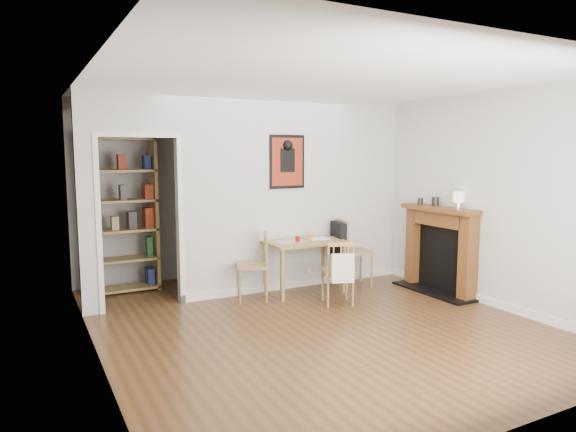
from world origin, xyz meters
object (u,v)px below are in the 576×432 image
fireplace (440,247)px  notebook (318,238)px  chair_front (338,272)px  ceramic_jar_b (420,201)px  orange_fruit (310,236)px  mantel_lamp (459,198)px  dining_table (304,247)px  chair_right (353,252)px  chair_left (253,266)px  red_glass (297,239)px  bookshelf (123,216)px  ceramic_jar_a (435,201)px

fireplace → notebook: bearing=149.2°
chair_front → ceramic_jar_b: bearing=6.1°
orange_fruit → mantel_lamp: size_ratio=0.34×
dining_table → notebook: notebook is taller
chair_right → ceramic_jar_b: ceramic_jar_b is taller
orange_fruit → chair_left: bearing=-173.1°
red_glass → chair_front: bearing=-67.4°
chair_right → orange_fruit: chair_right is taller
chair_left → notebook: bearing=0.7°
red_glass → chair_left: bearing=173.1°
chair_left → fireplace: bearing=-19.1°
chair_front → mantel_lamp: mantel_lamp is taller
orange_fruit → fireplace: bearing=-32.4°
chair_left → chair_right: 1.53m
fireplace → chair_front: bearing=173.9°
dining_table → bookshelf: size_ratio=0.50×
bookshelf → notebook: size_ratio=7.45×
chair_right → chair_left: bearing=178.8°
red_glass → ceramic_jar_a: (1.77, -0.64, 0.47)m
chair_right → chair_front: size_ratio=1.18×
fireplace → ceramic_jar_a: bearing=92.9°
chair_right → mantel_lamp: 1.60m
chair_right → ceramic_jar_b: size_ratio=10.07×
orange_fruit → notebook: 0.13m
mantel_lamp → ceramic_jar_a: size_ratio=1.85×
red_glass → ceramic_jar_a: bearing=-19.8°
fireplace → mantel_lamp: mantel_lamp is taller
ceramic_jar_a → dining_table: bearing=156.1°
chair_right → bookshelf: 3.18m
fireplace → dining_table: bearing=152.9°
mantel_lamp → ceramic_jar_b: mantel_lamp is taller
bookshelf → dining_table: bearing=-28.8°
dining_table → ceramic_jar_b: (1.55, -0.52, 0.58)m
ceramic_jar_a → notebook: bearing=152.7°
chair_front → bookshelf: bookshelf is taller
ceramic_jar_a → mantel_lamp: bearing=-90.5°
bookshelf → ceramic_jar_b: bearing=-24.7°
dining_table → chair_left: size_ratio=1.20×
red_glass → ceramic_jar_b: (1.69, -0.44, 0.46)m
chair_left → bookshelf: (-1.37, 1.17, 0.60)m
chair_left → red_glass: size_ratio=10.84×
dining_table → bookshelf: 2.46m
orange_fruit → ceramic_jar_a: bearing=-29.2°
bookshelf → chair_front: bearing=-39.6°
ceramic_jar_b → chair_front: bearing=-173.9°
dining_table → fireplace: fireplace is taller
dining_table → ceramic_jar_b: size_ratio=11.01×
chair_right → dining_table: bearing=177.2°
chair_left → ceramic_jar_a: ceramic_jar_a is taller
dining_table → red_glass: size_ratio=13.02×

